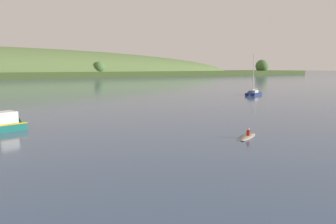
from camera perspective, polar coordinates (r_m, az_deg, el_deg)
The scene contains 2 objects.
sailboat_near_mooring at distance 80.63m, azimuth 13.87°, elevation 2.84°, with size 6.63×4.63×10.34m.
canoe_with_paddler at distance 31.80m, azimuth 13.18°, elevation -4.03°, with size 3.69×2.42×1.02m.
Camera 1 is at (-27.82, 2.66, 6.27)m, focal length 36.70 mm.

